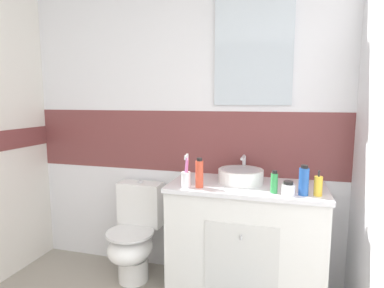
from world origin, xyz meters
TOP-DOWN VIEW (x-y plane):
  - wall_back_tiled at (0.01, 2.45)m, footprint 3.20×0.20m
  - vanity_cabinet at (0.58, 2.14)m, footprint 1.08×0.54m
  - sink_basin at (0.53, 2.19)m, footprint 0.32×0.37m
  - toilet at (-0.30, 2.16)m, footprint 0.37×0.50m
  - toothbrush_cup at (0.19, 1.96)m, footprint 0.06×0.06m
  - soap_dispenser at (1.03, 1.99)m, footprint 0.05×0.05m
  - hair_gel_jar at (0.85, 1.96)m, footprint 0.08×0.08m
  - mouthwash_bottle at (0.95, 1.98)m, footprint 0.06×0.06m
  - deodorant_spray_can at (0.77, 1.98)m, footprint 0.04×0.04m
  - shampoo_bottle_tall at (0.28, 1.98)m, footprint 0.05×0.05m

SIDE VIEW (x-z plane):
  - toilet at x=-0.30m, z-range -0.03..0.75m
  - vanity_cabinet at x=0.58m, z-range 0.00..0.85m
  - hair_gel_jar at x=0.85m, z-range 0.85..0.93m
  - sink_basin at x=0.53m, z-range 0.81..0.99m
  - soap_dispenser at x=1.03m, z-range 0.83..0.99m
  - toothbrush_cup at x=0.19m, z-range 0.80..1.03m
  - deodorant_spray_can at x=0.77m, z-range 0.85..0.99m
  - mouthwash_bottle at x=0.95m, z-range 0.85..1.04m
  - shampoo_bottle_tall at x=0.28m, z-range 0.85..1.05m
  - wall_back_tiled at x=0.01m, z-range 0.01..2.51m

